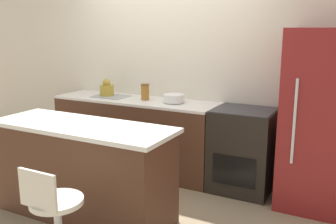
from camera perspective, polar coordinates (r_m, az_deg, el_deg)
The scene contains 10 objects.
ground_plane at distance 4.55m, azimuth -3.59°, elevation -10.44°, with size 14.00×14.00×0.00m, color #998466.
wall_back at distance 4.79m, azimuth 0.29°, elevation 6.83°, with size 8.00×0.06×2.60m.
back_counter at distance 4.82m, azimuth -4.95°, elevation -3.37°, with size 2.14×0.60×0.92m.
kitchen_island at distance 3.69m, azimuth -12.71°, elevation -8.70°, with size 1.80×0.65×0.91m.
oven_range at distance 4.26m, azimuth 11.32°, elevation -5.71°, with size 0.66×0.62×0.92m.
refrigerator at distance 3.97m, azimuth 22.24°, elevation -1.24°, with size 0.70×0.71×1.79m.
stool_chair at distance 3.02m, azimuth -16.84°, elevation -15.26°, with size 0.40×0.40×0.82m.
kettle at distance 4.97m, azimuth -9.31°, elevation 3.50°, with size 0.18×0.18×0.22m.
mixing_bowl at distance 4.46m, azimuth 0.91°, elevation 2.11°, with size 0.25×0.25×0.09m.
canister_jar at distance 4.64m, azimuth -3.51°, elevation 3.12°, with size 0.11×0.11×0.19m.
Camera 1 is at (2.20, -3.57, 1.77)m, focal length 40.00 mm.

